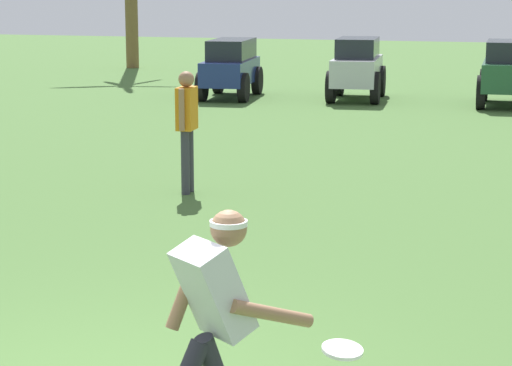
{
  "coord_description": "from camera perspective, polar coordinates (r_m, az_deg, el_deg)",
  "views": [
    {
      "loc": [
        2.67,
        -5.35,
        2.68
      ],
      "look_at": [
        0.27,
        3.04,
        0.9
      ],
      "focal_mm": 70.0,
      "sensor_mm": 36.0,
      "label": 1
    }
  ],
  "objects": [
    {
      "name": "parked_car_slot_a",
      "position": [
        23.27,
        -1.46,
        6.68
      ],
      "size": [
        1.35,
        2.48,
        1.34
      ],
      "color": "navy",
      "rests_on": "ground_plane"
    },
    {
      "name": "parked_car_slot_b",
      "position": [
        22.94,
        5.8,
        6.61
      ],
      "size": [
        1.33,
        2.42,
        1.4
      ],
      "color": "#B7BABF",
      "rests_on": "ground_plane"
    },
    {
      "name": "frisbee_in_flight",
      "position": [
        6.12,
        4.96,
        -9.47
      ],
      "size": [
        0.36,
        0.36,
        0.06
      ],
      "color": "white"
    },
    {
      "name": "frisbee_thrower",
      "position": [
        5.7,
        -2.49,
        -7.78
      ],
      "size": [
        0.89,
        0.82,
        1.41
      ],
      "color": "#23232D",
      "rests_on": "ground_plane"
    },
    {
      "name": "parked_car_slot_c",
      "position": [
        22.4,
        14.12,
        6.21
      ],
      "size": [
        1.21,
        2.37,
        1.4
      ],
      "color": "#235133",
      "rests_on": "ground_plane"
    },
    {
      "name": "teammate_near_sideline",
      "position": [
        12.67,
        -3.97,
        3.6
      ],
      "size": [
        0.22,
        0.49,
        1.56
      ],
      "color": "#33333D",
      "rests_on": "ground_plane"
    }
  ]
}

